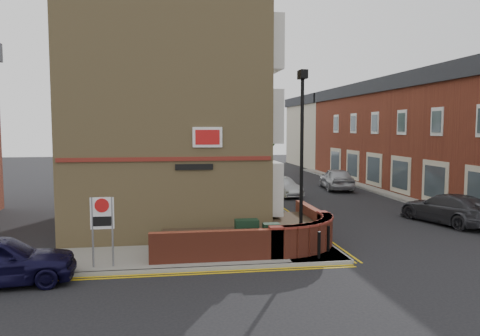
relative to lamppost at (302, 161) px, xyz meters
name	(u,v)px	position (x,y,z in m)	size (l,w,h in m)	color
ground	(263,268)	(-1.60, -1.20, -3.34)	(120.00, 120.00, 0.00)	black
pavement_corner	(153,258)	(-5.10, 0.30, -3.28)	(13.00, 3.00, 0.12)	gray
pavement_main	(244,194)	(0.40, 14.80, -3.28)	(2.00, 32.00, 0.12)	gray
pavement_far	(422,197)	(11.40, 11.80, -3.28)	(4.00, 40.00, 0.12)	gray
kerb_side	(151,271)	(-5.10, -1.20, -3.28)	(13.00, 0.15, 0.12)	gray
kerb_main_near	(259,194)	(1.40, 14.80, -3.28)	(0.15, 32.00, 0.12)	gray
kerb_main_far	(393,198)	(9.40, 11.80, -3.28)	(0.15, 40.00, 0.12)	gray
yellow_lines_side	(151,275)	(-5.10, -1.45, -3.34)	(13.00, 0.28, 0.01)	gold
yellow_lines_main	(263,194)	(1.65, 14.80, -3.34)	(0.28, 32.00, 0.01)	gold
corner_building	(170,90)	(-4.44, 6.80, 2.88)	(8.95, 10.40, 13.60)	tan
garden_wall	(249,248)	(-1.60, 1.30, -3.34)	(6.80, 6.00, 1.20)	maroon
lamppost	(302,161)	(0.00, 0.00, 0.00)	(0.25, 0.50, 6.30)	black
utility_cabinet_large	(247,237)	(-1.90, 0.10, -2.62)	(0.80, 0.45, 1.20)	black
utility_cabinet_small	(271,239)	(-1.10, -0.20, -2.67)	(0.55, 0.40, 1.10)	black
bollard_near	(319,245)	(0.40, -0.80, -2.77)	(0.11, 0.11, 0.90)	black
bollard_far	(328,239)	(1.00, 0.00, -2.77)	(0.11, 0.11, 0.90)	black
zone_sign	(102,219)	(-6.60, -0.70, -1.70)	(0.72, 0.07, 2.20)	slate
far_terrace	(414,133)	(12.90, 15.80, 0.70)	(5.40, 30.40, 8.00)	maroon
far_terrace_cream	(320,131)	(12.90, 36.80, 0.71)	(5.40, 12.40, 8.00)	beige
tree_near	(249,124)	(0.40, 12.85, 1.36)	(3.64, 3.65, 6.70)	#382B1E
tree_mid	(232,118)	(0.40, 20.85, 1.85)	(4.03, 4.03, 7.42)	#382B1E
tree_far	(221,123)	(0.40, 28.85, 1.57)	(3.81, 3.81, 7.00)	#382B1E
traffic_light_assembly	(232,147)	(0.80, 23.80, -0.56)	(0.20, 0.16, 4.20)	black
silver_car_near	(281,187)	(2.70, 13.90, -2.73)	(1.29, 3.70, 1.22)	#909497
red_car_main	(260,175)	(2.66, 20.91, -2.66)	(2.27, 4.92, 1.37)	#9E1B11
grey_car_far	(448,208)	(8.33, 4.31, -2.64)	(1.97, 4.84, 1.41)	#303135
silver_car_far	(336,179)	(7.40, 16.52, -2.56)	(1.84, 4.58, 1.56)	#A2A3A9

